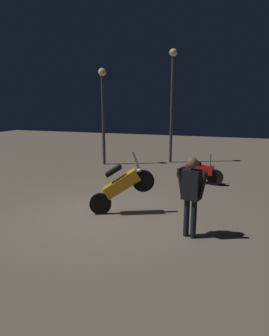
{
  "coord_description": "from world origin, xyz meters",
  "views": [
    {
      "loc": [
        3.04,
        -6.13,
        2.75
      ],
      "look_at": [
        0.47,
        1.34,
        1.0
      ],
      "focal_mm": 30.41,
      "sensor_mm": 36.0,
      "label": 1
    }
  ],
  "objects": [
    {
      "name": "ground_plane",
      "position": [
        0.0,
        0.0,
        0.0
      ],
      "size": [
        40.0,
        40.0,
        0.0
      ],
      "primitive_type": "plane",
      "color": "#756656"
    },
    {
      "name": "motorcycle_orange_foreground",
      "position": [
        0.47,
        0.34,
        0.74
      ],
      "size": [
        1.56,
        0.75,
        1.63
      ],
      "rotation": [
        0.0,
        0.0,
        0.41
      ],
      "color": "black",
      "rests_on": "ground_plane"
    },
    {
      "name": "motorcycle_red_parked_left",
      "position": [
        2.03,
        3.96,
        0.44
      ],
      "size": [
        1.66,
        0.43,
        1.11
      ],
      "rotation": [
        0.0,
        0.0,
        6.15
      ],
      "color": "black",
      "rests_on": "ground_plane"
    },
    {
      "name": "person_rider_beside",
      "position": [
        2.32,
        -0.44,
        1.04
      ],
      "size": [
        0.67,
        0.32,
        1.73
      ],
      "rotation": [
        0.0,
        0.0,
        4.46
      ],
      "color": "black",
      "rests_on": "ground_plane"
    },
    {
      "name": "streetlamp_near",
      "position": [
        -2.63,
        5.94,
        2.82
      ],
      "size": [
        0.36,
        0.36,
        4.36
      ],
      "color": "#38383D",
      "rests_on": "ground_plane"
    },
    {
      "name": "streetlamp_far",
      "position": [
        0.24,
        7.42,
        3.32
      ],
      "size": [
        0.36,
        0.36,
        5.26
      ],
      "color": "#38383D",
      "rests_on": "ground_plane"
    }
  ]
}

